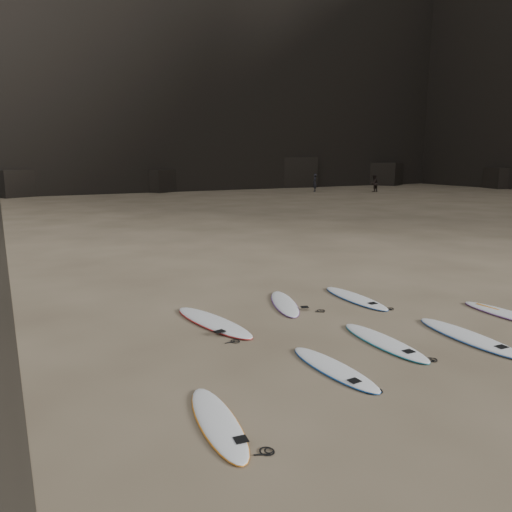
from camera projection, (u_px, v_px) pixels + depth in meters
The scene contains 12 objects.
ground at pixel (400, 342), 10.21m from camera, with size 240.00×240.00×0.00m, color #897559.
headland at pixel (272, 8), 59.28m from camera, with size 170.00×101.00×63.47m.
surfboard_0 at pixel (218, 421), 7.09m from camera, with size 0.53×2.20×0.08m, color white.
surfboard_1 at pixel (334, 368), 8.88m from camera, with size 0.54×2.27×0.08m, color white.
surfboard_2 at pixel (384, 341), 10.14m from camera, with size 0.59×2.44×0.09m, color white.
surfboard_3 at pixel (469, 337), 10.40m from camera, with size 0.64×2.68×0.10m, color white.
surfboard_4 at pixel (509, 314), 11.87m from camera, with size 0.58×2.43×0.09m, color white.
surfboard_5 at pixel (213, 322), 11.33m from camera, with size 0.66×2.77×0.10m, color white.
surfboard_6 at pixel (285, 303), 12.78m from camera, with size 0.56×2.32×0.08m, color white.
surfboard_7 at pixel (355, 298), 13.25m from camera, with size 0.60×2.49×0.09m, color white.
person_a at pixel (315, 183), 53.17m from camera, with size 0.68×0.45×1.87m, color black.
person_b at pixel (374, 183), 52.77m from camera, with size 0.87×0.68×1.79m, color black.
Camera 1 is at (-7.05, -7.24, 3.75)m, focal length 35.00 mm.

